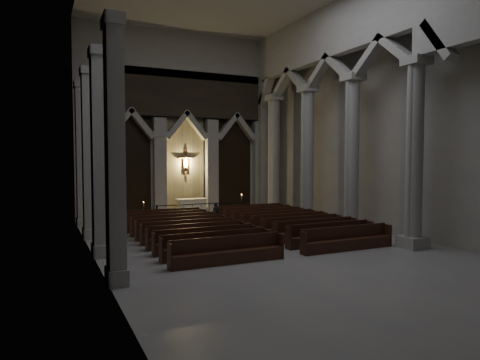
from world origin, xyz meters
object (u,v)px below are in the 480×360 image
(worshipper, at_px, (216,213))
(pews, at_px, (242,230))
(altar_rail, at_px, (201,209))
(candle_stand_left, at_px, (144,218))
(candle_stand_right, at_px, (241,211))
(altar, at_px, (191,206))

(worshipper, bearing_deg, pews, -78.12)
(altar_rail, distance_m, pews, 5.83)
(altar_rail, bearing_deg, candle_stand_left, 175.19)
(candle_stand_left, relative_size, pews, 0.13)
(candle_stand_left, xyz_separation_m, worshipper, (3.84, -1.68, 0.25))
(candle_stand_right, height_order, worshipper, candle_stand_right)
(altar_rail, distance_m, candle_stand_left, 3.46)
(altar_rail, height_order, pews, altar_rail)
(altar_rail, distance_m, worshipper, 1.46)
(candle_stand_right, height_order, pews, candle_stand_right)
(altar_rail, height_order, candle_stand_right, candle_stand_right)
(worshipper, bearing_deg, altar_rail, 123.77)
(altar_rail, relative_size, candle_stand_left, 4.31)
(altar, height_order, altar_rail, altar)
(altar, height_order, candle_stand_left, candle_stand_left)
(altar_rail, relative_size, candle_stand_right, 3.77)
(altar, bearing_deg, pews, -90.90)
(altar_rail, relative_size, pews, 0.56)
(altar, distance_m, candle_stand_right, 3.30)
(altar_rail, xyz_separation_m, candle_stand_left, (-3.43, 0.29, -0.37))
(altar, relative_size, candle_stand_left, 1.53)
(pews, bearing_deg, worshipper, 84.66)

